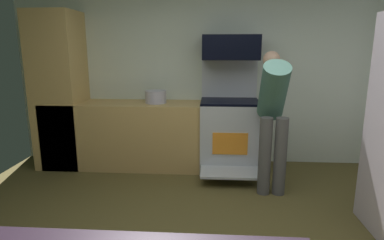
% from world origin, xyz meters
% --- Properties ---
extents(wall_back, '(5.20, 0.12, 2.60)m').
position_xyz_m(wall_back, '(0.00, 2.34, 1.30)').
color(wall_back, silver).
rests_on(wall_back, ground).
extents(lower_cabinet_run, '(2.40, 0.60, 0.90)m').
position_xyz_m(lower_cabinet_run, '(-0.90, 1.98, 0.45)').
color(lower_cabinet_run, tan).
rests_on(lower_cabinet_run, ground).
extents(cabinet_column, '(0.60, 0.60, 2.10)m').
position_xyz_m(cabinet_column, '(-1.90, 1.98, 1.05)').
color(cabinet_column, tan).
rests_on(cabinet_column, ground).
extents(oven_range, '(0.76, 1.02, 1.47)m').
position_xyz_m(oven_range, '(0.41, 1.96, 0.50)').
color(oven_range, silver).
rests_on(oven_range, ground).
extents(microwave, '(0.74, 0.38, 0.32)m').
position_xyz_m(microwave, '(0.41, 2.06, 1.63)').
color(microwave, black).
rests_on(microwave, oven_range).
extents(person_cook, '(0.31, 0.61, 1.59)m').
position_xyz_m(person_cook, '(0.86, 1.33, 0.94)').
color(person_cook, '#525252').
rests_on(person_cook, ground).
extents(stock_pot, '(0.29, 0.29, 0.17)m').
position_xyz_m(stock_pot, '(-0.58, 1.98, 0.98)').
color(stock_pot, '#B7B4C7').
rests_on(stock_pot, lower_cabinet_run).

